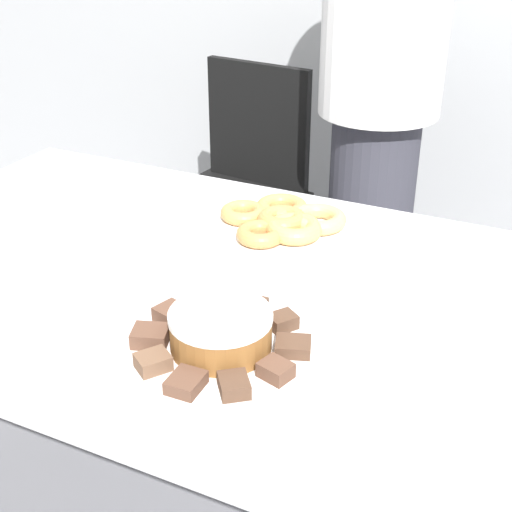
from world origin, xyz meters
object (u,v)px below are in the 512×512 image
(plate_cake, at_px, (221,350))
(frosted_cake, at_px, (221,330))
(office_chair_left, at_px, (235,207))
(person_standing, at_px, (380,92))
(plate_donuts, at_px, (282,230))

(plate_cake, height_order, frosted_cake, frosted_cake)
(office_chair_left, height_order, plate_cake, office_chair_left)
(person_standing, relative_size, plate_donuts, 4.85)
(office_chair_left, relative_size, frosted_cake, 5.19)
(plate_donuts, bearing_deg, person_standing, 89.56)
(person_standing, relative_size, plate_cake, 5.18)
(office_chair_left, bearing_deg, plate_donuts, -48.38)
(person_standing, relative_size, office_chair_left, 1.88)
(person_standing, height_order, frosted_cake, person_standing)
(office_chair_left, distance_m, frosted_cake, 1.34)
(office_chair_left, height_order, frosted_cake, office_chair_left)
(plate_cake, xyz_separation_m, plate_donuts, (-0.09, 0.46, 0.00))
(person_standing, distance_m, plate_cake, 1.16)
(office_chair_left, bearing_deg, frosted_cake, -56.58)
(plate_donuts, relative_size, frosted_cake, 2.01)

